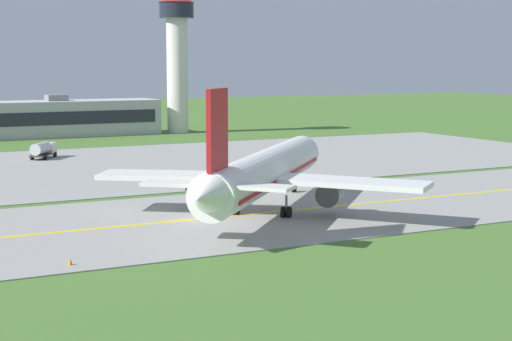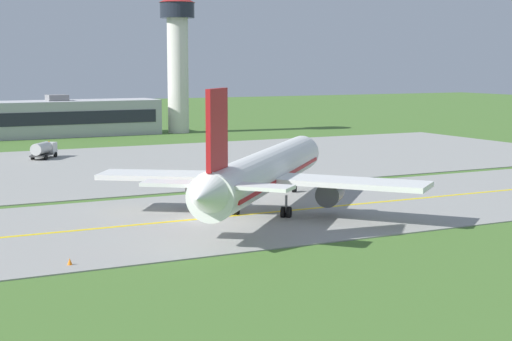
# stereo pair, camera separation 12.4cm
# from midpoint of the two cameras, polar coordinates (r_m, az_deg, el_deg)

# --- Properties ---
(ground_plane) EXTENTS (500.00, 500.00, 0.00)m
(ground_plane) POSITION_cam_midpoint_polar(r_m,az_deg,el_deg) (76.76, -3.99, -3.49)
(ground_plane) COLOR #47702D
(taxiway_strip) EXTENTS (240.00, 28.00, 0.10)m
(taxiway_strip) POSITION_cam_midpoint_polar(r_m,az_deg,el_deg) (76.75, -3.99, -3.45)
(taxiway_strip) COLOR gray
(taxiway_strip) RESTS_ON ground
(apron_pad) EXTENTS (140.00, 52.00, 0.10)m
(apron_pad) POSITION_cam_midpoint_polar(r_m,az_deg,el_deg) (119.03, -7.50, 0.43)
(apron_pad) COLOR gray
(apron_pad) RESTS_ON ground
(taxiway_centreline) EXTENTS (220.00, 0.60, 0.01)m
(taxiway_centreline) POSITION_cam_midpoint_polar(r_m,az_deg,el_deg) (76.74, -3.99, -3.41)
(taxiway_centreline) COLOR yellow
(taxiway_centreline) RESTS_ON taxiway_strip
(airplane_lead) EXTENTS (30.31, 32.08, 12.70)m
(airplane_lead) POSITION_cam_midpoint_polar(r_m,az_deg,el_deg) (78.95, 0.52, -0.12)
(airplane_lead) COLOR white
(airplane_lead) RESTS_ON ground
(service_truck_baggage) EXTENTS (5.16, 6.07, 2.65)m
(service_truck_baggage) POSITION_cam_midpoint_polar(r_m,az_deg,el_deg) (128.89, -14.75, 1.45)
(service_truck_baggage) COLOR silver
(service_truck_baggage) RESTS_ON ground
(control_tower) EXTENTS (7.60, 7.60, 28.97)m
(control_tower) POSITION_cam_midpoint_polar(r_m,az_deg,el_deg) (172.71, -5.59, 8.40)
(control_tower) COLOR silver
(control_tower) RESTS_ON ground
(traffic_cone_near_edge) EXTENTS (0.44, 0.44, 0.60)m
(traffic_cone_near_edge) POSITION_cam_midpoint_polar(r_m,az_deg,el_deg) (89.72, -3.75, -1.68)
(traffic_cone_near_edge) COLOR orange
(traffic_cone_near_edge) RESTS_ON ground
(traffic_cone_mid_edge) EXTENTS (0.44, 0.44, 0.60)m
(traffic_cone_mid_edge) POSITION_cam_midpoint_polar(r_m,az_deg,el_deg) (60.90, -12.98, -6.30)
(traffic_cone_mid_edge) COLOR orange
(traffic_cone_mid_edge) RESTS_ON ground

